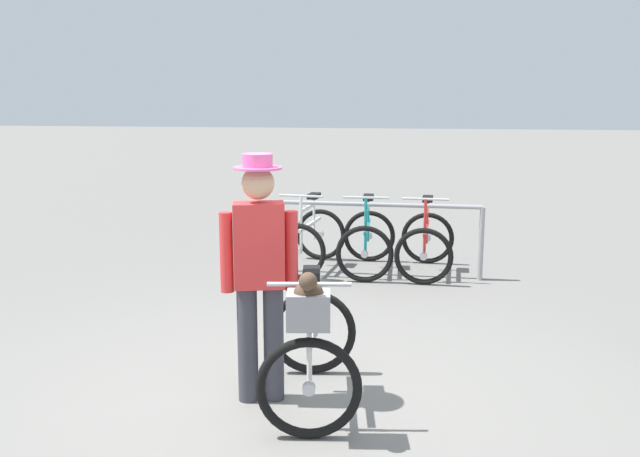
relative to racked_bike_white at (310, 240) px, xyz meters
The scene contains 7 objects.
ground_plane 3.78m from the racked_bike_white, 84.18° to the right, with size 80.00×80.00×0.00m, color slate.
bike_rack_rail 0.87m from the racked_bike_white, 13.76° to the right, with size 2.51×0.11×0.88m.
racked_bike_white is the anchor object (origin of this frame).
racked_bike_teal 0.70m from the racked_bike_white, ahead, with size 0.69×1.11×0.97m.
racked_bike_red 1.40m from the racked_bike_white, ahead, with size 0.71×1.15×0.98m.
featured_bicycle 3.87m from the racked_bike_white, 80.60° to the right, with size 0.80×1.24×1.09m.
person_with_featured_bike 3.75m from the racked_bike_white, 85.95° to the right, with size 0.52×0.32×1.72m.
Camera 1 is at (0.96, -4.37, 2.11)m, focal length 38.65 mm.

